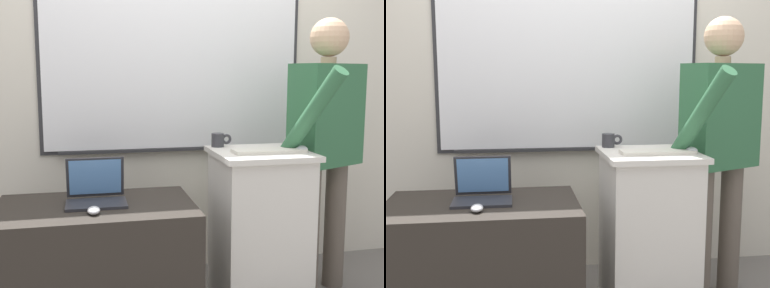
# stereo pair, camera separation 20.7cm
# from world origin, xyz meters

# --- Properties ---
(back_wall) EXTENTS (6.40, 0.17, 2.60)m
(back_wall) POSITION_xyz_m (-0.00, 1.12, 1.31)
(back_wall) COLOR beige
(back_wall) RESTS_ON ground_plane
(lectern_podium) EXTENTS (0.52, 0.53, 0.92)m
(lectern_podium) POSITION_xyz_m (0.30, 0.39, 0.46)
(lectern_podium) COLOR beige
(lectern_podium) RESTS_ON ground_plane
(side_desk) EXTENTS (1.00, 0.63, 0.69)m
(side_desk) POSITION_xyz_m (-0.61, 0.30, 0.35)
(side_desk) COLOR #28231E
(side_desk) RESTS_ON ground_plane
(person_presenter) EXTENTS (0.62, 0.67, 1.67)m
(person_presenter) POSITION_xyz_m (0.76, 0.50, 0.98)
(person_presenter) COLOR brown
(person_presenter) RESTS_ON ground_plane
(laptop) EXTENTS (0.30, 0.25, 0.23)m
(laptop) POSITION_xyz_m (-0.61, 0.35, 0.76)
(laptop) COLOR #28282D
(laptop) RESTS_ON side_desk
(wireless_keyboard) EXTENTS (0.40, 0.13, 0.02)m
(wireless_keyboard) POSITION_xyz_m (0.33, 0.32, 0.93)
(wireless_keyboard) COLOR beige
(wireless_keyboard) RESTS_ON lectern_podium
(computer_mouse_by_laptop) EXTENTS (0.06, 0.10, 0.03)m
(computer_mouse_by_laptop) POSITION_xyz_m (-0.62, 0.13, 0.71)
(computer_mouse_by_laptop) COLOR #BCBCC1
(computer_mouse_by_laptop) RESTS_ON side_desk
(computer_mouse_by_keyboard) EXTENTS (0.06, 0.10, 0.03)m
(computer_mouse_by_keyboard) POSITION_xyz_m (0.51, 0.31, 0.94)
(computer_mouse_by_keyboard) COLOR #BCBCC1
(computer_mouse_by_keyboard) RESTS_ON lectern_podium
(coffee_mug) EXTENTS (0.12, 0.07, 0.08)m
(coffee_mug) POSITION_xyz_m (0.11, 0.59, 0.96)
(coffee_mug) COLOR #333338
(coffee_mug) RESTS_ON lectern_podium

